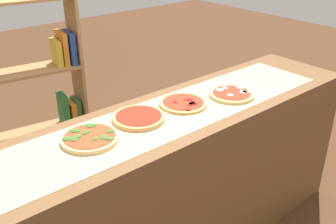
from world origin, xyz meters
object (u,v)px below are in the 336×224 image
at_px(pizza_spinach_0, 90,138).
at_px(pizza_mozzarella_3, 232,94).
at_px(pizza_pepperoni_2, 183,103).
at_px(pizza_plain_1, 139,118).
at_px(bookshelf, 36,110).

relative_size(pizza_spinach_0, pizza_mozzarella_3, 1.02).
height_order(pizza_pepperoni_2, pizza_mozzarella_3, pizza_mozzarella_3).
height_order(pizza_spinach_0, pizza_pepperoni_2, pizza_spinach_0).
bearing_deg(pizza_plain_1, pizza_mozzarella_3, -9.74).
relative_size(pizza_mozzarella_3, bookshelf, 0.18).
bearing_deg(pizza_pepperoni_2, pizza_plain_1, 177.65).
xyz_separation_m(pizza_spinach_0, pizza_mozzarella_3, (0.88, -0.08, -0.00)).
relative_size(pizza_spinach_0, bookshelf, 0.19).
bearing_deg(pizza_pepperoni_2, pizza_spinach_0, -179.09).
height_order(pizza_plain_1, pizza_pepperoni_2, pizza_plain_1).
bearing_deg(bookshelf, pizza_pepperoni_2, -67.62).
bearing_deg(pizza_mozzarella_3, pizza_pepperoni_2, 163.20).
bearing_deg(pizza_plain_1, bookshelf, 97.80).
bearing_deg(pizza_pepperoni_2, pizza_mozzarella_3, -16.80).
height_order(pizza_plain_1, bookshelf, bookshelf).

